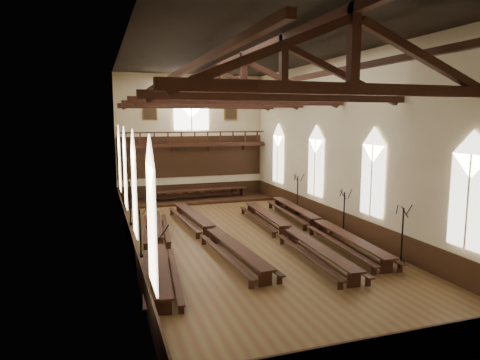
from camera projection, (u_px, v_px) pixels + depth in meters
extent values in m
plane|color=brown|center=(243.00, 240.00, 23.19)|extent=(26.00, 26.00, 0.00)
plane|color=beige|center=(192.00, 137.00, 34.68)|extent=(12.00, 0.00, 12.00)
plane|color=beige|center=(419.00, 183.00, 10.27)|extent=(12.00, 0.00, 12.00)
plane|color=beige|center=(126.00, 150.00, 20.59)|extent=(0.00, 26.00, 26.00)
plane|color=beige|center=(343.00, 145.00, 24.36)|extent=(0.00, 26.00, 26.00)
plane|color=black|center=(244.00, 50.00, 21.76)|extent=(26.00, 26.00, 0.00)
cube|color=#361E10|center=(193.00, 191.00, 35.27)|extent=(11.90, 0.08, 1.20)
cube|color=#361E10|center=(407.00, 352.00, 10.94)|extent=(11.90, 0.08, 1.20)
cube|color=#361E10|center=(130.00, 239.00, 21.24)|extent=(0.08, 25.90, 1.20)
cube|color=#361E10|center=(340.00, 221.00, 24.98)|extent=(0.08, 25.90, 1.20)
cube|color=white|center=(152.00, 227.00, 12.41)|extent=(0.05, 1.80, 3.60)
cube|color=white|center=(150.00, 166.00, 12.15)|extent=(0.05, 1.80, 1.80)
cylinder|color=beige|center=(153.00, 227.00, 12.42)|extent=(0.08, 0.08, 3.60)
cube|color=white|center=(134.00, 193.00, 18.04)|extent=(0.05, 1.80, 3.60)
cube|color=white|center=(133.00, 151.00, 17.78)|extent=(0.05, 1.80, 1.80)
cylinder|color=beige|center=(135.00, 193.00, 18.05)|extent=(0.08, 0.08, 3.60)
cube|color=white|center=(125.00, 175.00, 23.67)|extent=(0.05, 1.80, 3.60)
cube|color=white|center=(124.00, 143.00, 23.41)|extent=(0.05, 1.80, 1.80)
cylinder|color=beige|center=(126.00, 175.00, 23.68)|extent=(0.08, 0.08, 3.60)
cube|color=white|center=(120.00, 164.00, 29.30)|extent=(0.05, 1.80, 3.60)
cube|color=white|center=(119.00, 138.00, 29.05)|extent=(0.05, 1.80, 1.80)
cylinder|color=beige|center=(120.00, 164.00, 29.32)|extent=(0.08, 0.08, 3.60)
cube|color=white|center=(469.00, 202.00, 16.11)|extent=(0.05, 1.80, 3.60)
cube|color=white|center=(472.00, 155.00, 15.85)|extent=(0.05, 1.80, 1.80)
cylinder|color=beige|center=(468.00, 202.00, 16.09)|extent=(0.08, 0.08, 3.60)
cube|color=white|center=(372.00, 180.00, 21.74)|extent=(0.05, 1.80, 3.60)
cube|color=white|center=(374.00, 145.00, 21.48)|extent=(0.05, 1.80, 1.80)
cylinder|color=beige|center=(371.00, 180.00, 21.73)|extent=(0.08, 0.08, 3.60)
cube|color=white|center=(315.00, 168.00, 27.37)|extent=(0.05, 1.80, 3.60)
cube|color=white|center=(316.00, 139.00, 27.11)|extent=(0.05, 1.80, 1.80)
cylinder|color=beige|center=(315.00, 168.00, 27.36)|extent=(0.08, 0.08, 3.60)
cube|color=white|center=(278.00, 159.00, 33.00)|extent=(0.05, 1.80, 3.60)
cube|color=white|center=(278.00, 136.00, 32.74)|extent=(0.05, 1.80, 1.80)
cylinder|color=beige|center=(277.00, 159.00, 32.99)|extent=(0.08, 0.08, 3.60)
cube|color=white|center=(191.00, 115.00, 34.33)|extent=(2.80, 0.05, 2.40)
cube|color=white|center=(191.00, 100.00, 34.15)|extent=(2.80, 0.05, 2.80)
cylinder|color=beige|center=(192.00, 115.00, 34.29)|extent=(0.10, 0.10, 2.40)
cube|color=black|center=(193.00, 145.00, 34.15)|extent=(11.80, 1.20, 0.20)
cube|color=#361E10|center=(192.00, 156.00, 34.84)|extent=(11.80, 0.10, 3.30)
cube|color=black|center=(195.00, 132.00, 33.50)|extent=(11.60, 0.12, 0.10)
cube|color=black|center=(195.00, 144.00, 33.63)|extent=(11.60, 0.12, 0.10)
cube|color=black|center=(135.00, 149.00, 33.16)|extent=(0.35, 0.40, 0.50)
cube|color=black|center=(174.00, 148.00, 34.10)|extent=(0.35, 0.40, 0.50)
cube|color=black|center=(210.00, 148.00, 35.04)|extent=(0.35, 0.40, 0.50)
cube|color=black|center=(245.00, 147.00, 35.98)|extent=(0.35, 0.40, 0.50)
cube|color=brown|center=(150.00, 111.00, 33.26)|extent=(1.15, 0.06, 1.45)
cube|color=black|center=(150.00, 111.00, 33.22)|extent=(0.95, 0.04, 1.25)
cube|color=brown|center=(231.00, 111.00, 35.33)|extent=(1.15, 0.06, 1.45)
cube|color=black|center=(231.00, 111.00, 35.29)|extent=(0.95, 0.04, 1.25)
cube|color=black|center=(352.00, 89.00, 12.74)|extent=(11.70, 0.35, 0.35)
cube|color=black|center=(354.00, 44.00, 12.56)|extent=(0.30, 0.30, 2.40)
cube|color=black|center=(262.00, 53.00, 11.71)|extent=(5.44, 0.26, 2.40)
cube|color=black|center=(432.00, 62.00, 13.52)|extent=(5.44, 0.26, 2.40)
cube|color=black|center=(283.00, 97.00, 17.44)|extent=(11.70, 0.35, 0.35)
cube|color=black|center=(284.00, 64.00, 17.25)|extent=(0.30, 0.30, 2.40)
cube|color=black|center=(215.00, 72.00, 16.41)|extent=(5.44, 0.26, 2.40)
cube|color=black|center=(345.00, 76.00, 18.21)|extent=(5.44, 0.26, 2.40)
cube|color=black|center=(244.00, 101.00, 22.13)|extent=(11.70, 0.35, 0.35)
cube|color=black|center=(244.00, 76.00, 21.94)|extent=(0.30, 0.30, 2.40)
cube|color=black|center=(188.00, 82.00, 21.10)|extent=(5.44, 0.26, 2.40)
cube|color=black|center=(294.00, 85.00, 22.91)|extent=(5.44, 0.26, 2.40)
cube|color=black|center=(218.00, 104.00, 26.82)|extent=(11.70, 0.35, 0.35)
cube|color=black|center=(218.00, 83.00, 26.64)|extent=(0.30, 0.30, 2.40)
cube|color=black|center=(172.00, 89.00, 25.79)|extent=(5.44, 0.26, 2.40)
cube|color=black|center=(261.00, 91.00, 27.60)|extent=(5.44, 0.26, 2.40)
cube|color=black|center=(200.00, 106.00, 31.52)|extent=(11.70, 0.35, 0.35)
cube|color=black|center=(199.00, 88.00, 31.33)|extent=(0.30, 0.30, 2.40)
cube|color=black|center=(160.00, 93.00, 30.49)|extent=(5.44, 0.26, 2.40)
cube|color=black|center=(237.00, 95.00, 32.29)|extent=(5.44, 0.26, 2.40)
cube|color=black|center=(179.00, 74.00, 20.89)|extent=(0.25, 25.70, 0.25)
cube|color=black|center=(302.00, 78.00, 23.00)|extent=(0.25, 25.70, 0.25)
cube|color=black|center=(244.00, 56.00, 21.80)|extent=(0.30, 25.70, 0.30)
cube|color=black|center=(171.00, 266.00, 17.15)|extent=(1.30, 6.40, 0.07)
cube|color=black|center=(185.00, 303.00, 14.50)|extent=(0.55, 0.13, 0.61)
cube|color=black|center=(161.00, 253.00, 19.89)|extent=(0.55, 0.13, 0.61)
cube|color=black|center=(171.00, 276.00, 17.21)|extent=(0.66, 5.62, 0.07)
cube|color=black|center=(157.00, 274.00, 17.06)|extent=(0.92, 6.36, 0.05)
cube|color=black|center=(169.00, 309.00, 14.36)|extent=(0.21, 0.08, 0.35)
cube|color=black|center=(149.00, 256.00, 19.83)|extent=(0.21, 0.08, 0.35)
cube|color=black|center=(185.00, 272.00, 17.30)|extent=(0.92, 6.36, 0.05)
cube|color=black|center=(202.00, 306.00, 14.60)|extent=(0.21, 0.08, 0.35)
cube|color=black|center=(173.00, 255.00, 20.07)|extent=(0.21, 0.08, 0.35)
cube|color=black|center=(149.00, 224.00, 24.09)|extent=(1.30, 6.40, 0.07)
cube|color=black|center=(156.00, 243.00, 21.45)|extent=(0.55, 0.13, 0.61)
cube|color=black|center=(144.00, 218.00, 26.83)|extent=(0.55, 0.13, 0.61)
cube|color=black|center=(150.00, 231.00, 24.15)|extent=(0.66, 5.62, 0.07)
cube|color=black|center=(139.00, 229.00, 24.01)|extent=(0.92, 6.36, 0.05)
cube|color=black|center=(145.00, 247.00, 21.30)|extent=(0.21, 0.08, 0.35)
cube|color=black|center=(135.00, 221.00, 26.77)|extent=(0.21, 0.08, 0.35)
cube|color=black|center=(160.00, 228.00, 24.25)|extent=(0.92, 6.36, 0.05)
cube|color=black|center=(168.00, 245.00, 21.55)|extent=(0.21, 0.08, 0.35)
cube|color=black|center=(153.00, 220.00, 27.01)|extent=(0.21, 0.08, 0.35)
cube|color=black|center=(232.00, 248.00, 19.47)|extent=(1.08, 6.89, 0.08)
cube|color=black|center=(255.00, 279.00, 16.62)|extent=(0.59, 0.11, 0.66)
cube|color=black|center=(214.00, 238.00, 22.42)|extent=(0.59, 0.11, 0.66)
cube|color=black|center=(232.00, 257.00, 19.53)|extent=(0.43, 6.07, 0.08)
cube|color=black|center=(219.00, 255.00, 19.28)|extent=(0.67, 6.87, 0.06)
cube|color=black|center=(241.00, 285.00, 16.37)|extent=(0.22, 0.08, 0.38)
cube|color=black|center=(203.00, 241.00, 22.26)|extent=(0.22, 0.08, 0.38)
cube|color=black|center=(244.00, 252.00, 19.73)|extent=(0.67, 6.87, 0.06)
cube|color=black|center=(270.00, 281.00, 16.82)|extent=(0.22, 0.08, 0.38)
cube|color=black|center=(225.00, 239.00, 22.71)|extent=(0.22, 0.08, 0.38)
cube|color=black|center=(196.00, 214.00, 26.41)|extent=(1.08, 6.89, 0.08)
cube|color=black|center=(208.00, 232.00, 23.57)|extent=(0.59, 0.11, 0.66)
cube|color=black|center=(186.00, 209.00, 29.36)|extent=(0.59, 0.11, 0.66)
cube|color=black|center=(196.00, 221.00, 26.48)|extent=(0.43, 6.07, 0.08)
cube|color=black|center=(187.00, 219.00, 26.23)|extent=(0.67, 6.87, 0.06)
cube|color=black|center=(198.00, 236.00, 23.32)|extent=(0.22, 0.08, 0.38)
cube|color=black|center=(177.00, 212.00, 29.21)|extent=(0.22, 0.08, 0.38)
cube|color=black|center=(205.00, 217.00, 26.68)|extent=(0.67, 6.87, 0.06)
cube|color=black|center=(219.00, 233.00, 23.76)|extent=(0.22, 0.08, 0.38)
cube|color=black|center=(195.00, 210.00, 29.65)|extent=(0.22, 0.08, 0.38)
cube|color=black|center=(323.00, 247.00, 19.53)|extent=(1.02, 6.80, 0.08)
cube|color=black|center=(362.00, 278.00, 16.72)|extent=(0.58, 0.11, 0.65)
cube|color=black|center=(294.00, 238.00, 22.44)|extent=(0.58, 0.11, 0.65)
cube|color=black|center=(323.00, 257.00, 19.59)|extent=(0.38, 5.99, 0.08)
cube|color=black|center=(311.00, 254.00, 19.41)|extent=(0.61, 6.78, 0.06)
cube|color=black|center=(349.00, 284.00, 16.53)|extent=(0.22, 0.08, 0.38)
cube|color=black|center=(283.00, 241.00, 22.34)|extent=(0.22, 0.08, 0.38)
cube|color=black|center=(335.00, 252.00, 19.73)|extent=(0.61, 6.78, 0.06)
cube|color=black|center=(376.00, 281.00, 16.85)|extent=(0.22, 0.08, 0.38)
cube|color=black|center=(304.00, 239.00, 22.66)|extent=(0.22, 0.08, 0.38)
cube|color=black|center=(264.00, 213.00, 26.47)|extent=(1.02, 6.80, 0.08)
cube|color=black|center=(284.00, 231.00, 23.66)|extent=(0.58, 0.11, 0.65)
cube|color=black|center=(247.00, 209.00, 29.38)|extent=(0.58, 0.11, 0.65)
cube|color=black|center=(263.00, 220.00, 26.54)|extent=(0.38, 5.99, 0.08)
cube|color=black|center=(254.00, 218.00, 26.35)|extent=(0.61, 6.78, 0.06)
cube|color=black|center=(274.00, 235.00, 23.48)|extent=(0.22, 0.08, 0.38)
cube|color=black|center=(239.00, 212.00, 29.29)|extent=(0.22, 0.08, 0.38)
cube|color=black|center=(273.00, 217.00, 26.67)|extent=(0.61, 6.78, 0.06)
cube|color=black|center=(294.00, 233.00, 23.80)|extent=(0.22, 0.08, 0.38)
cube|color=black|center=(255.00, 211.00, 29.61)|extent=(0.22, 0.08, 0.38)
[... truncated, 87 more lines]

